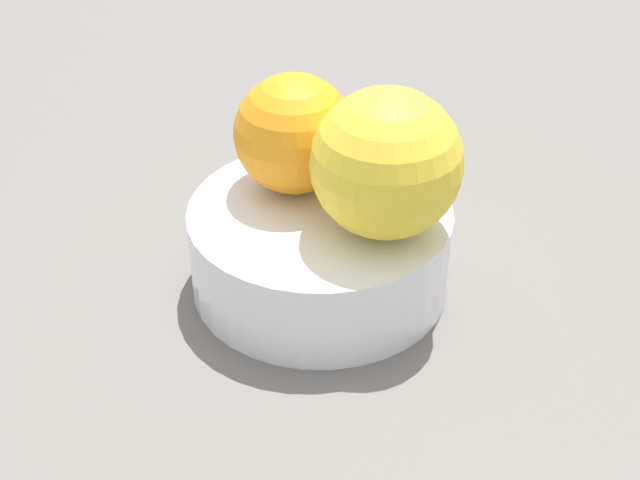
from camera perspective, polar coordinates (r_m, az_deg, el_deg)
ground_plane at (r=52.17cm, az=-0.00°, el=-3.49°), size 110.00×110.00×2.00cm
fruit_bowl at (r=50.16cm, az=-0.00°, el=-0.56°), size 13.98×13.98×4.84cm
orange_in_bowl_0 at (r=45.46cm, az=4.09°, el=4.69°), size 7.55×7.55×7.55cm
orange_in_bowl_1 at (r=49.10cm, az=-1.60°, el=6.51°), size 6.40×6.40×6.40cm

